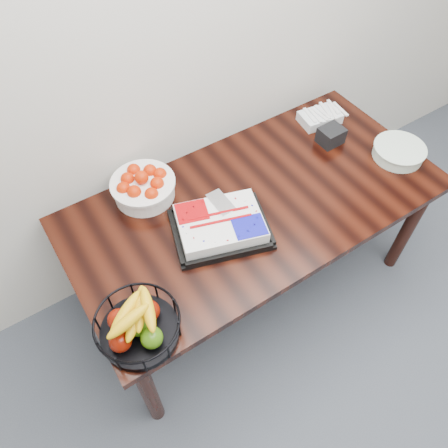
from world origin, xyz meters
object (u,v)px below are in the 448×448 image
fruit_basket (138,325)px  plate_stack (399,152)px  tangerine_bowl (143,183)px  cake_tray (220,225)px  napkin_box (331,136)px  table (255,212)px

fruit_basket → plate_stack: size_ratio=1.21×
tangerine_bowl → cake_tray: bearing=-63.6°
plate_stack → napkin_box: bearing=128.3°
fruit_basket → napkin_box: bearing=17.8°
table → napkin_box: (0.57, 0.12, 0.13)m
table → fruit_basket: bearing=-158.0°
cake_tray → tangerine_bowl: size_ratio=1.65×
fruit_basket → plate_stack: bearing=5.6°
tangerine_bowl → plate_stack: (1.21, -0.47, -0.05)m
table → tangerine_bowl: (-0.43, 0.31, 0.17)m
table → plate_stack: size_ratio=6.84×
plate_stack → fruit_basket: bearing=-174.4°
cake_tray → table: bearing=14.0°
fruit_basket → plate_stack: 1.55m
plate_stack → cake_tray: bearing=174.7°
table → fruit_basket: (-0.76, -0.31, 0.16)m
tangerine_bowl → fruit_basket: (-0.33, -0.62, -0.01)m
table → napkin_box: bearing=12.0°
tangerine_bowl → plate_stack: 1.30m
cake_tray → fruit_basket: size_ratio=1.57×
plate_stack → napkin_box: size_ratio=2.16×
table → plate_stack: plate_stack is taller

